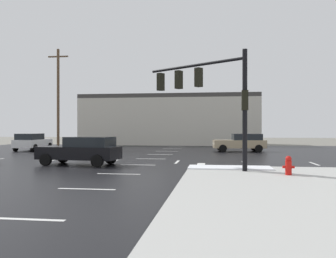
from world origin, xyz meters
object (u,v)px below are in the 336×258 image
(sedan_white, at_px, (32,142))
(sedan_tan, at_px, (241,142))
(traffic_signal_mast, at_px, (209,89))
(sedan_black, at_px, (82,150))
(fire_hydrant, at_px, (288,165))
(utility_pole_distant, at_px, (58,96))

(sedan_white, distance_m, sedan_tan, 19.14)
(traffic_signal_mast, bearing_deg, sedan_white, -4.89)
(traffic_signal_mast, distance_m, sedan_white, 21.58)
(sedan_white, bearing_deg, sedan_black, -143.84)
(sedan_tan, relative_size, sedan_black, 1.00)
(fire_hydrant, height_order, utility_pole_distant, utility_pole_distant)
(sedan_black, height_order, utility_pole_distant, utility_pole_distant)
(fire_hydrant, xyz_separation_m, sedan_black, (-10.44, 3.88, 0.32))
(fire_hydrant, distance_m, utility_pole_distant, 28.90)
(sedan_tan, bearing_deg, sedan_white, -2.94)
(traffic_signal_mast, distance_m, sedan_tan, 14.99)
(utility_pole_distant, bearing_deg, fire_hydrant, -46.50)
(fire_hydrant, xyz_separation_m, utility_pole_distant, (-19.60, 20.65, 4.95))
(traffic_signal_mast, relative_size, utility_pole_distant, 0.52)
(sedan_tan, xyz_separation_m, utility_pole_distant, (-18.86, 3.98, 4.63))
(fire_hydrant, xyz_separation_m, sedan_white, (-19.86, 15.75, 0.32))
(sedan_white, height_order, utility_pole_distant, utility_pole_distant)
(traffic_signal_mast, relative_size, sedan_black, 1.18)
(traffic_signal_mast, bearing_deg, fire_hydrant, -179.76)
(traffic_signal_mast, relative_size, sedan_tan, 1.18)
(fire_hydrant, relative_size, sedan_tan, 0.17)
(sedan_white, relative_size, sedan_tan, 0.99)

